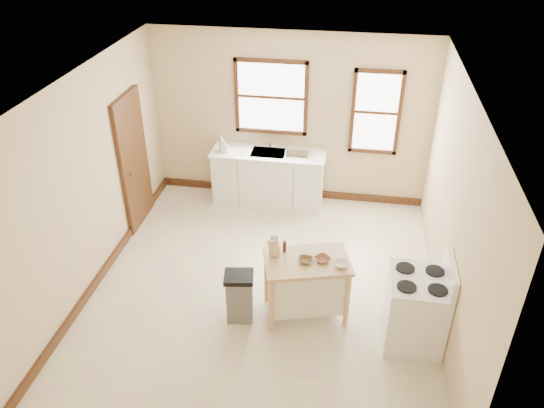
# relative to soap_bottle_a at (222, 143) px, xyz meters

# --- Properties ---
(floor) EXTENTS (5.00, 5.00, 0.00)m
(floor) POSITION_rel_soap_bottle_a_xyz_m (1.06, -2.16, -1.04)
(floor) COLOR beige
(floor) RESTS_ON ground
(ceiling) EXTENTS (5.00, 5.00, 0.00)m
(ceiling) POSITION_rel_soap_bottle_a_xyz_m (1.06, -2.16, 1.76)
(ceiling) COLOR white
(ceiling) RESTS_ON ground
(wall_back) EXTENTS (4.50, 0.04, 2.80)m
(wall_back) POSITION_rel_soap_bottle_a_xyz_m (1.06, 0.34, 0.36)
(wall_back) COLOR #D2AC8A
(wall_back) RESTS_ON ground
(wall_left) EXTENTS (0.04, 5.00, 2.80)m
(wall_left) POSITION_rel_soap_bottle_a_xyz_m (-1.19, -2.16, 0.36)
(wall_left) COLOR #D2AC8A
(wall_left) RESTS_ON ground
(wall_right) EXTENTS (0.04, 5.00, 2.80)m
(wall_right) POSITION_rel_soap_bottle_a_xyz_m (3.31, -2.16, 0.36)
(wall_right) COLOR #D2AC8A
(wall_right) RESTS_ON ground
(window_main) EXTENTS (1.17, 0.06, 1.22)m
(window_main) POSITION_rel_soap_bottle_a_xyz_m (0.76, 0.32, 0.71)
(window_main) COLOR black
(window_main) RESTS_ON wall_back
(window_side) EXTENTS (0.77, 0.06, 1.37)m
(window_side) POSITION_rel_soap_bottle_a_xyz_m (2.41, 0.32, 0.56)
(window_side) COLOR black
(window_side) RESTS_ON wall_back
(door_left) EXTENTS (0.06, 0.90, 2.10)m
(door_left) POSITION_rel_soap_bottle_a_xyz_m (-1.15, -0.86, 0.01)
(door_left) COLOR black
(door_left) RESTS_ON ground
(baseboard_back) EXTENTS (4.50, 0.04, 0.12)m
(baseboard_back) POSITION_rel_soap_bottle_a_xyz_m (1.06, 0.31, -0.98)
(baseboard_back) COLOR black
(baseboard_back) RESTS_ON ground
(baseboard_left) EXTENTS (0.04, 5.00, 0.12)m
(baseboard_left) POSITION_rel_soap_bottle_a_xyz_m (-1.16, -2.16, -0.98)
(baseboard_left) COLOR black
(baseboard_left) RESTS_ON ground
(sink_counter) EXTENTS (1.86, 0.62, 0.92)m
(sink_counter) POSITION_rel_soap_bottle_a_xyz_m (0.76, 0.04, -0.58)
(sink_counter) COLOR white
(sink_counter) RESTS_ON ground
(faucet) EXTENTS (0.03, 0.03, 0.22)m
(faucet) POSITION_rel_soap_bottle_a_xyz_m (0.76, 0.22, -0.01)
(faucet) COLOR silver
(faucet) RESTS_ON sink_counter
(soap_bottle_a) EXTENTS (0.11, 0.11, 0.24)m
(soap_bottle_a) POSITION_rel_soap_bottle_a_xyz_m (0.00, 0.00, 0.00)
(soap_bottle_a) COLOR #B2B2B2
(soap_bottle_a) RESTS_ON sink_counter
(soap_bottle_b) EXTENTS (0.10, 0.11, 0.20)m
(soap_bottle_b) POSITION_rel_soap_bottle_a_xyz_m (0.05, -0.06, -0.02)
(soap_bottle_b) COLOR #B2B2B2
(soap_bottle_b) RESTS_ON sink_counter
(dish_rack) EXTENTS (0.47, 0.42, 0.10)m
(dish_rack) POSITION_rel_soap_bottle_a_xyz_m (1.24, 0.04, -0.07)
(dish_rack) COLOR silver
(dish_rack) RESTS_ON sink_counter
(kitchen_island) EXTENTS (1.15, 0.89, 0.83)m
(kitchen_island) POSITION_rel_soap_bottle_a_xyz_m (1.67, -2.57, -0.63)
(kitchen_island) COLOR tan
(kitchen_island) RESTS_ON ground
(knife_block) EXTENTS (0.14, 0.14, 0.20)m
(knife_block) POSITION_rel_soap_bottle_a_xyz_m (1.26, -2.53, -0.11)
(knife_block) COLOR #DFB875
(knife_block) RESTS_ON kitchen_island
(pepper_grinder) EXTENTS (0.06, 0.06, 0.15)m
(pepper_grinder) POSITION_rel_soap_bottle_a_xyz_m (1.38, -2.45, -0.14)
(pepper_grinder) COLOR #3C1B10
(pepper_grinder) RESTS_ON kitchen_island
(bowl_a) EXTENTS (0.18, 0.18, 0.04)m
(bowl_a) POSITION_rel_soap_bottle_a_xyz_m (1.66, -2.60, -0.19)
(bowl_a) COLOR brown
(bowl_a) RESTS_ON kitchen_island
(bowl_b) EXTENTS (0.25, 0.25, 0.04)m
(bowl_b) POSITION_rel_soap_bottle_a_xyz_m (1.85, -2.55, -0.19)
(bowl_b) COLOR brown
(bowl_b) RESTS_ON kitchen_island
(bowl_c) EXTENTS (0.22, 0.22, 0.05)m
(bowl_c) POSITION_rel_soap_bottle_a_xyz_m (2.08, -2.62, -0.19)
(bowl_c) COLOR silver
(bowl_c) RESTS_ON kitchen_island
(trash_bin) EXTENTS (0.39, 0.34, 0.68)m
(trash_bin) POSITION_rel_soap_bottle_a_xyz_m (0.88, -2.79, -0.70)
(trash_bin) COLOR slate
(trash_bin) RESTS_ON ground
(gas_stove) EXTENTS (0.72, 0.73, 1.16)m
(gas_stove) POSITION_rel_soap_bottle_a_xyz_m (2.97, -2.80, -0.46)
(gas_stove) COLOR white
(gas_stove) RESTS_ON ground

